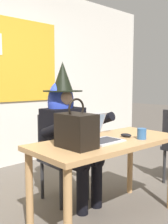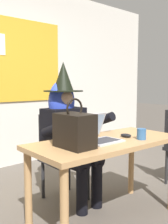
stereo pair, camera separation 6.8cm
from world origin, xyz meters
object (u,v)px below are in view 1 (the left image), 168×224
(chair_at_desk, at_px, (60,151))
(person_costumed, at_px, (67,126))
(laptop, at_px, (99,135))
(handbag, at_px, (76,130))
(desk_main, at_px, (107,151))
(computer_mouse, at_px, (126,135))
(coffee_mug, at_px, (142,134))

(chair_at_desk, xyz_separation_m, person_costumed, (-0.00, -0.12, 0.29))
(laptop, distance_m, handbag, 0.31)
(desk_main, height_order, computer_mouse, computer_mouse)
(chair_at_desk, xyz_separation_m, coffee_mug, (0.23, -0.86, 0.28))
(chair_at_desk, distance_m, laptop, 0.71)
(chair_at_desk, height_order, person_costumed, person_costumed)
(chair_at_desk, height_order, computer_mouse, chair_at_desk)
(computer_mouse, distance_m, coffee_mug, 0.15)
(desk_main, xyz_separation_m, handbag, (-0.38, -0.02, 0.24))
(laptop, bearing_deg, person_costumed, 81.54)
(desk_main, bearing_deg, handbag, -177.10)
(person_costumed, bearing_deg, handbag, -36.04)
(laptop, distance_m, coffee_mug, 0.39)
(handbag, height_order, coffee_mug, handbag)
(desk_main, bearing_deg, coffee_mug, -37.89)
(chair_at_desk, relative_size, coffee_mug, 9.42)
(chair_at_desk, distance_m, handbag, 0.87)
(person_costumed, xyz_separation_m, handbag, (-0.39, -0.57, 0.08))
(person_costumed, distance_m, laptop, 0.53)
(coffee_mug, bearing_deg, person_costumed, 107.51)
(person_costumed, bearing_deg, coffee_mug, 15.57)
(handbag, bearing_deg, person_costumed, 55.90)
(person_costumed, bearing_deg, chair_at_desk, 177.12)
(handbag, xyz_separation_m, coffee_mug, (0.62, -0.17, -0.09))
(desk_main, distance_m, chair_at_desk, 0.69)
(desk_main, height_order, laptop, laptop)
(chair_at_desk, relative_size, person_costumed, 0.62)
(desk_main, distance_m, person_costumed, 0.57)
(desk_main, distance_m, computer_mouse, 0.25)
(laptop, height_order, handbag, handbag)
(laptop, height_order, computer_mouse, laptop)
(laptop, xyz_separation_m, coffee_mug, (0.32, -0.21, -0.00))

